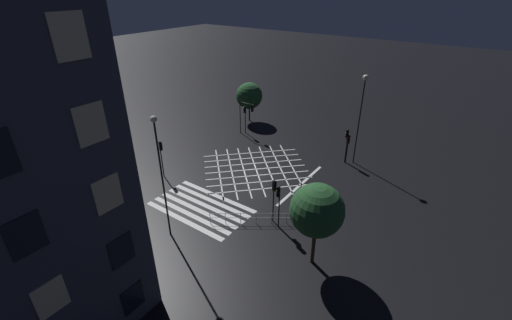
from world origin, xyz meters
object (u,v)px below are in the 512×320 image
object	(u,v)px
traffic_light_ne_main	(347,139)
traffic_light_nw_main	(247,111)
street_lamp_east	(362,100)
traffic_light_ne_cross	(348,143)
traffic_light_nw_cross	(245,114)
traffic_light_sw_cross	(161,152)
street_lamp_west	(160,161)
street_tree_near	(249,96)
street_tree_far	(317,210)
traffic_light_se_main	(278,198)
traffic_light_se_cross	(274,192)

from	to	relation	value
traffic_light_ne_main	traffic_light_nw_main	distance (m)	13.63
traffic_light_nw_main	street_lamp_east	world-z (taller)	street_lamp_east
traffic_light_ne_cross	traffic_light_nw_cross	size ratio (longest dim) A/B	0.88
traffic_light_sw_cross	traffic_light_nw_main	bearing A→B (deg)	-2.56
traffic_light_ne_main	street_lamp_west	xyz separation A→B (m)	(-6.67, -19.99, 3.94)
traffic_light_nw_main	street_tree_near	bearing A→B (deg)	122.57
traffic_light_nw_main	street_tree_far	xyz separation A→B (m)	(17.80, -16.00, 1.34)
traffic_light_se_main	street_tree_far	world-z (taller)	street_tree_far
traffic_light_ne_main	street_tree_far	bearing A→B (deg)	104.52
traffic_light_ne_cross	traffic_light_se_main	size ratio (longest dim) A/B	0.84
traffic_light_ne_main	traffic_light_se_cross	size ratio (longest dim) A/B	0.99
traffic_light_ne_cross	traffic_light_nw_main	world-z (taller)	traffic_light_nw_main
street_lamp_east	traffic_light_nw_cross	bearing A→B (deg)	-178.55
traffic_light_ne_main	street_tree_near	distance (m)	17.03
traffic_light_ne_cross	traffic_light_se_cross	bearing A→B (deg)	-4.03
traffic_light_ne_main	street_lamp_east	size ratio (longest dim) A/B	0.40
traffic_light_ne_cross	traffic_light_se_main	bearing A→B (deg)	-0.97
traffic_light_sw_cross	street_lamp_west	world-z (taller)	street_lamp_west
traffic_light_nw_cross	traffic_light_se_main	xyz separation A→B (m)	(14.11, -14.31, 0.14)
traffic_light_se_main	street_tree_far	bearing A→B (deg)	154.94
traffic_light_ne_cross	street_lamp_east	world-z (taller)	street_lamp_east
traffic_light_se_main	street_tree_far	xyz separation A→B (m)	(4.23, -1.98, 1.76)
traffic_light_ne_cross	traffic_light_nw_cross	bearing A→B (deg)	-90.82
traffic_light_ne_main	traffic_light_ne_cross	size ratio (longest dim) A/B	1.19
traffic_light_se_main	street_lamp_west	xyz separation A→B (m)	(-6.62, -5.85, 3.94)
traffic_light_ne_main	traffic_light_ne_cross	xyz separation A→B (m)	(0.19, -0.04, -0.44)
traffic_light_nw_cross	traffic_light_sw_cross	bearing A→B (deg)	-0.31
traffic_light_nw_main	street_tree_far	size ratio (longest dim) A/B	0.69
traffic_light_se_main	street_lamp_east	world-z (taller)	street_lamp_east
traffic_light_sw_cross	street_tree_far	distance (m)	18.63
traffic_light_se_cross	street_lamp_east	world-z (taller)	street_lamp_east
traffic_light_se_cross	traffic_light_nw_main	bearing A→B (deg)	43.54
traffic_light_ne_main	traffic_light_nw_main	size ratio (longest dim) A/B	0.89
traffic_light_ne_cross	street_lamp_west	size ratio (longest dim) A/B	0.33
traffic_light_nw_cross	street_lamp_west	xyz separation A→B (m)	(7.50, -20.16, 4.07)
street_tree_near	traffic_light_sw_cross	bearing A→B (deg)	-83.07
traffic_light_ne_main	traffic_light_sw_cross	distance (m)	19.91
traffic_light_se_main	street_lamp_east	bearing A→B (deg)	-93.68
street_tree_near	traffic_light_se_main	bearing A→B (deg)	-48.36
traffic_light_nw_main	traffic_light_se_cross	bearing A→B (deg)	-46.46
street_tree_near	traffic_light_ne_main	bearing A→B (deg)	-14.67
traffic_light_nw_cross	traffic_light_se_main	bearing A→B (deg)	44.61
street_lamp_east	street_tree_far	bearing A→B (deg)	-78.86
traffic_light_se_main	street_tree_near	bearing A→B (deg)	-48.36
street_tree_near	street_tree_far	distance (m)	29.05
traffic_light_ne_cross	street_lamp_east	xyz separation A→B (m)	(0.71, 0.59, 4.95)
street_tree_far	street_tree_near	bearing A→B (deg)	135.28
traffic_light_se_cross	street_lamp_east	bearing A→B (deg)	-6.69
traffic_light_se_main	street_tree_far	size ratio (longest dim) A/B	0.61
street_lamp_east	street_tree_near	distance (m)	18.12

